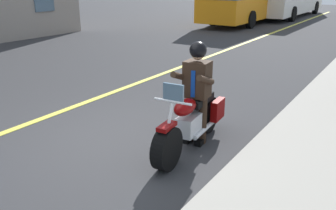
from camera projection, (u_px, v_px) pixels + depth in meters
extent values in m
plane|color=#333335|center=(119.00, 142.00, 6.04)|extent=(80.00, 80.00, 0.00)
cube|color=#E5DB4C|center=(44.00, 118.00, 7.08)|extent=(60.00, 0.16, 0.01)
cylinder|color=black|center=(167.00, 148.00, 5.08)|extent=(0.68, 0.26, 0.66)
cylinder|color=black|center=(207.00, 114.00, 6.37)|extent=(0.68, 0.26, 0.66)
cube|color=silver|center=(190.00, 124.00, 5.71)|extent=(0.58, 0.33, 0.32)
ellipsoid|color=#720505|center=(185.00, 107.00, 5.43)|extent=(0.58, 0.33, 0.24)
cube|color=black|center=(199.00, 99.00, 5.90)|extent=(0.72, 0.35, 0.12)
cube|color=#720505|center=(218.00, 110.00, 6.18)|extent=(0.41, 0.16, 0.36)
cube|color=#720505|center=(195.00, 106.00, 6.37)|extent=(0.41, 0.16, 0.36)
cylinder|color=silver|center=(167.00, 131.00, 5.01)|extent=(0.35, 0.08, 0.76)
cylinder|color=silver|center=(173.00, 102.00, 5.00)|extent=(0.10, 0.60, 0.04)
cube|color=#720505|center=(167.00, 126.00, 4.96)|extent=(0.37, 0.19, 0.06)
cylinder|color=silver|center=(206.00, 128.00, 5.95)|extent=(0.90, 0.17, 0.08)
cube|color=slate|center=(173.00, 93.00, 4.98)|extent=(0.07, 0.32, 0.28)
cylinder|color=black|center=(203.00, 120.00, 5.87)|extent=(0.14, 0.14, 0.84)
cube|color=black|center=(200.00, 141.00, 5.94)|extent=(0.27, 0.14, 0.10)
cylinder|color=black|center=(190.00, 118.00, 5.97)|extent=(0.14, 0.14, 0.84)
cube|color=black|center=(188.00, 138.00, 6.05)|extent=(0.27, 0.14, 0.10)
cube|color=black|center=(197.00, 79.00, 5.68)|extent=(0.36, 0.43, 0.60)
cube|color=navy|center=(193.00, 84.00, 5.56)|extent=(0.03, 0.07, 0.44)
cylinder|color=black|center=(206.00, 80.00, 5.42)|extent=(0.56, 0.15, 0.28)
cylinder|color=black|center=(180.00, 77.00, 5.61)|extent=(0.56, 0.15, 0.28)
sphere|color=tan|center=(198.00, 53.00, 5.54)|extent=(0.22, 0.22, 0.22)
sphere|color=black|center=(198.00, 50.00, 5.52)|extent=(0.28, 0.28, 0.28)
cylinder|color=black|center=(254.00, 10.00, 26.59)|extent=(1.00, 0.30, 1.00)
cylinder|color=black|center=(285.00, 11.00, 25.33)|extent=(1.00, 0.30, 1.00)
cylinder|color=black|center=(213.00, 17.00, 21.27)|extent=(1.00, 0.30, 1.00)
cylinder|color=black|center=(251.00, 20.00, 20.02)|extent=(1.00, 0.30, 1.00)
cylinder|color=black|center=(286.00, 6.00, 29.82)|extent=(1.00, 0.30, 1.00)
cylinder|color=black|center=(316.00, 8.00, 28.56)|extent=(1.00, 0.30, 1.00)
cylinder|color=black|center=(258.00, 12.00, 24.50)|extent=(1.00, 0.30, 1.00)
cylinder|color=black|center=(293.00, 14.00, 23.25)|extent=(1.00, 0.30, 1.00)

